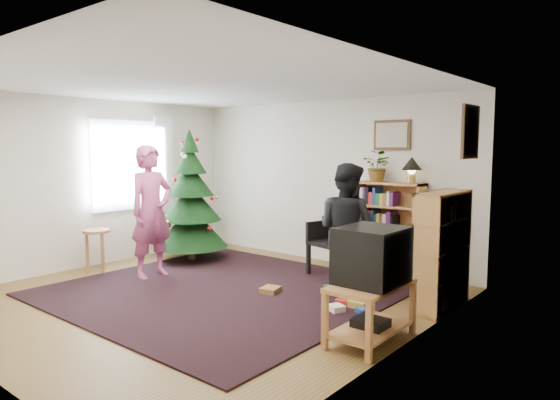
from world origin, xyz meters
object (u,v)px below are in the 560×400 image
Objects in this scene: picture_back at (392,135)px; person_by_chair at (346,229)px; potted_plant at (378,166)px; table_lamp at (412,165)px; bookshelf_right at (442,249)px; christmas_tree at (191,206)px; tv_stand at (371,307)px; person_standing at (151,212)px; stool at (97,239)px; crt_tv at (372,255)px; armchair at (339,235)px; picture_right at (470,132)px; bookshelf_back at (390,228)px.

picture_back is 1.75m from person_by_chair.
potted_plant is 1.23× the size of table_lamp.
person_by_chair reaches higher than bookshelf_right.
tv_stand is (3.83, -1.14, -0.54)m from christmas_tree.
table_lamp is at bearing -52.54° from person_standing.
stool is at bearing -176.89° from tv_stand.
tv_stand is 1.53× the size of crt_tv.
armchair is 1.37m from table_lamp.
picture_right reaches higher than stool.
crt_tv is at bearing 180.00° from tv_stand.
bookshelf_right is at bearing -3.89° from armchair.
picture_back is at bearing 47.46° from bookshelf_right.
potted_plant is at bearing 157.94° from picture_right.
stool is at bearing -139.85° from picture_back.
table_lamp is at bearing 20.48° from christmas_tree.
picture_back is 1.54× the size of table_lamp.
table_lamp is (0.50, 0.00, 0.02)m from potted_plant.
stool is at bearing -156.54° from picture_right.
picture_right is 1.79m from person_by_chair.
tv_stand is (1.07, -2.45, -1.63)m from picture_back.
bookshelf_back is 2.52m from crt_tv.
christmas_tree reaches higher than bookshelf_back.
picture_right reaches higher than bookshelf_right.
christmas_tree is 3.41m from table_lamp.
crt_tv is at bearing 174.82° from bookshelf_right.
crt_tv reaches higher than stool.
christmas_tree is 2.30× the size of tv_stand.
armchair is at bearing -152.61° from table_lamp.
armchair is (-1.81, 0.15, -1.39)m from picture_right.
bookshelf_back is 1.47m from bookshelf_right.
bookshelf_back is (0.07, -0.14, -1.29)m from picture_back.
table_lamp is at bearing 106.86° from tv_stand.
christmas_tree is at bearing 163.38° from tv_stand.
person_standing reaches higher than stool.
bookshelf_back is at bearing -180.00° from table_lamp.
table_lamp is (-0.96, 0.59, -0.41)m from picture_right.
table_lamp is at bearing 106.80° from crt_tv.
christmas_tree is 4.72× the size of potted_plant.
armchair is 2.36× the size of potted_plant.
crt_tv is at bearing -98.51° from picture_right.
person_standing reaches higher than armchair.
picture_right is at bearing 81.49° from crt_tv.
potted_plant is at bearing 64.63° from armchair.
table_lamp is (2.76, 2.18, 0.64)m from person_standing.
armchair is (2.28, 0.73, -0.30)m from christmas_tree.
picture_back is 0.27× the size of christmas_tree.
person_standing is (-3.58, -1.22, 0.24)m from bookshelf_right.
tv_stand is at bearing -66.60° from bookshelf_back.
bookshelf_back is 0.88m from potted_plant.
christmas_tree is 4.03m from tv_stand.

